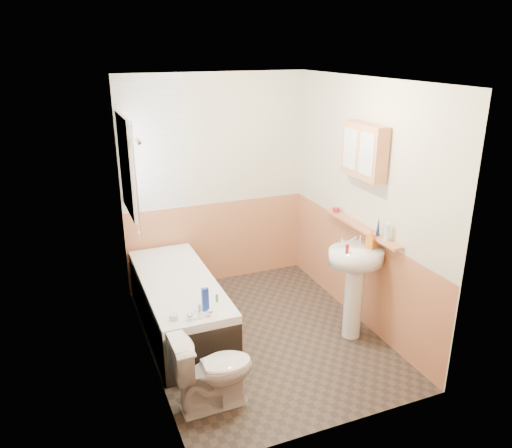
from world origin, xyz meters
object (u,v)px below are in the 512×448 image
(bathtub, at_px, (179,303))
(toilet, at_px, (213,371))
(medicine_cabinet, at_px, (364,151))
(pine_shelf, at_px, (360,227))
(sink, at_px, (355,275))

(bathtub, height_order, toilet, bathtub)
(bathtub, relative_size, medicine_cabinet, 3.17)
(pine_shelf, xyz_separation_m, medicine_cabinet, (-0.03, -0.01, 0.78))
(pine_shelf, bearing_deg, medicine_cabinet, -164.07)
(toilet, height_order, medicine_cabinet, medicine_cabinet)
(toilet, bearing_deg, bathtub, -2.30)
(sink, distance_m, pine_shelf, 0.50)
(pine_shelf, bearing_deg, sink, -127.67)
(medicine_cabinet, bearing_deg, pine_shelf, 15.93)
(toilet, xyz_separation_m, sink, (1.60, 0.47, 0.35))
(toilet, relative_size, pine_shelf, 0.54)
(bathtub, height_order, pine_shelf, pine_shelf)
(toilet, height_order, pine_shelf, pine_shelf)
(bathtub, relative_size, pine_shelf, 1.46)
(pine_shelf, bearing_deg, bathtub, 163.72)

